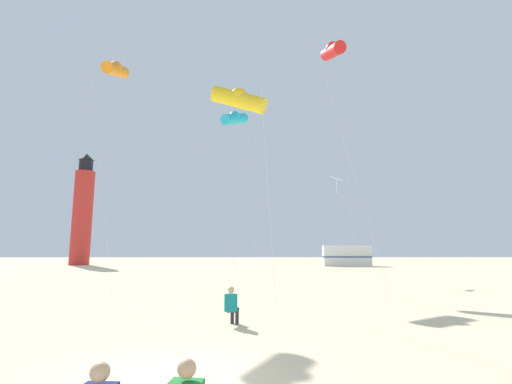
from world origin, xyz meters
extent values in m
plane|color=beige|center=(0.00, 0.00, 0.00)|extent=(200.00, 200.00, 0.00)
sphere|color=#D8A87F|center=(-0.12, -3.08, 1.06)|extent=(0.20, 0.20, 0.20)
sphere|color=#D8A87F|center=(0.74, -2.98, 1.06)|extent=(0.20, 0.20, 0.20)
cube|color=#147F84|center=(0.84, 4.50, 0.68)|extent=(0.39, 0.31, 0.52)
sphere|color=#D8A87F|center=(0.84, 4.50, 1.06)|extent=(0.20, 0.20, 0.20)
cylinder|color=#2D2D38|center=(0.97, 4.65, 0.44)|extent=(0.23, 0.38, 0.13)
cylinder|color=#2D2D38|center=(1.02, 4.80, 0.21)|extent=(0.11, 0.11, 0.42)
cylinder|color=#2D2D38|center=(0.81, 4.70, 0.44)|extent=(0.23, 0.38, 0.13)
cylinder|color=#2D2D38|center=(0.86, 4.85, 0.21)|extent=(0.11, 0.11, 0.42)
cylinder|color=silver|center=(9.42, 21.49, 3.97)|extent=(0.95, 2.03, 7.94)
cube|color=white|center=(8.41, 21.96, 7.93)|extent=(1.22, 1.22, 0.40)
cylinder|color=white|center=(8.41, 21.96, 7.28)|extent=(0.04, 0.04, 1.10)
cylinder|color=silver|center=(1.59, 19.52, 6.69)|extent=(0.98, 0.99, 13.37)
cylinder|color=#D826A5|center=(1.10, 20.01, 13.37)|extent=(2.27, 2.25, 1.48)
sphere|color=#D826A5|center=(1.10, 20.01, 13.52)|extent=(0.76, 0.76, 0.76)
cylinder|color=silver|center=(-0.59, 14.56, 5.39)|extent=(3.28, 2.02, 10.79)
cylinder|color=#1EB2D1|center=(0.41, 16.19, 10.79)|extent=(1.90, 2.49, 1.48)
sphere|color=#1EB2D1|center=(0.41, 16.19, 10.94)|extent=(0.76, 0.76, 0.76)
cylinder|color=silver|center=(-6.70, 12.60, 6.43)|extent=(2.10, 0.18, 12.87)
cylinder|color=orange|center=(-6.61, 13.65, 12.86)|extent=(0.90, 2.54, 1.48)
sphere|color=orange|center=(-6.61, 13.65, 13.01)|extent=(0.76, 0.76, 0.76)
cylinder|color=silver|center=(6.22, 10.16, 6.61)|extent=(3.50, 0.39, 13.22)
cylinder|color=red|center=(6.03, 11.90, 13.21)|extent=(0.97, 2.56, 1.48)
sphere|color=red|center=(6.03, 11.90, 13.36)|extent=(0.76, 0.76, 0.76)
cylinder|color=silver|center=(2.17, 7.72, 4.34)|extent=(0.71, 2.51, 8.69)
cylinder|color=yellow|center=(0.92, 8.07, 8.68)|extent=(2.59, 1.35, 1.48)
sphere|color=yellow|center=(0.92, 8.07, 8.83)|extent=(0.76, 0.76, 0.76)
cylinder|color=red|center=(-23.58, 48.31, 7.00)|extent=(2.80, 2.80, 14.00)
cylinder|color=black|center=(-23.58, 48.31, 14.90)|extent=(2.00, 2.00, 1.80)
cone|color=black|center=(-23.58, 48.31, 16.30)|extent=(2.20, 2.20, 1.00)
cube|color=white|center=(14.88, 44.27, 1.40)|extent=(6.55, 2.77, 2.80)
cube|color=#4C608C|center=(14.88, 44.27, 1.26)|extent=(6.60, 2.81, 0.24)
camera|label=1|loc=(1.38, -7.05, 2.28)|focal=25.81mm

